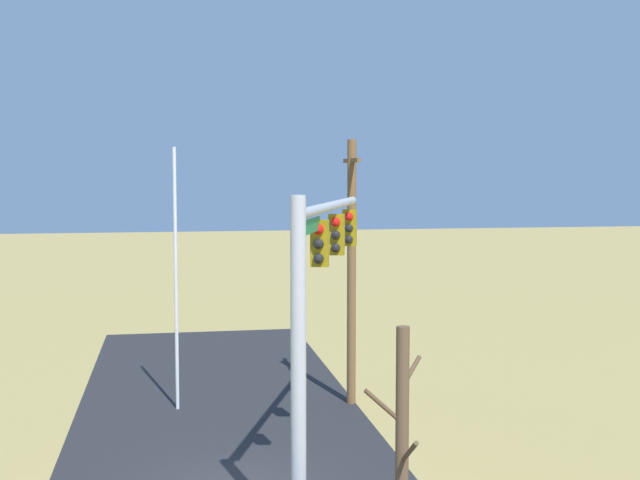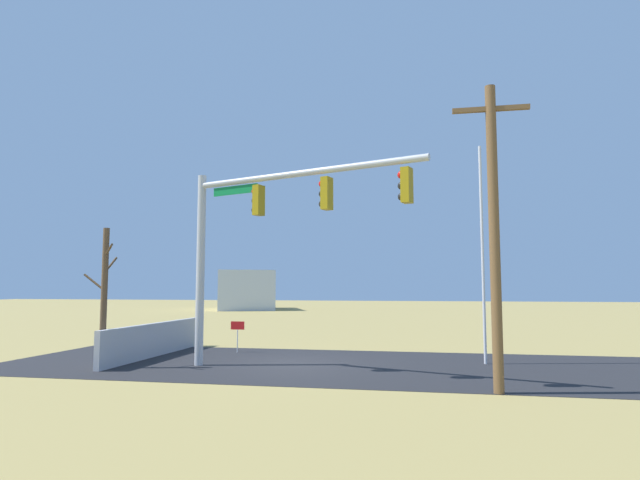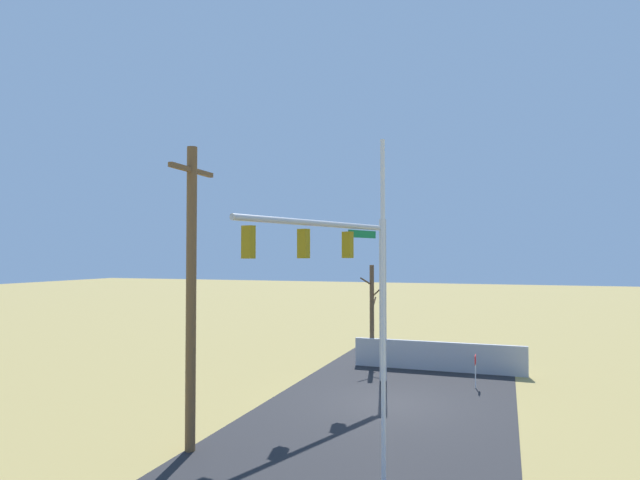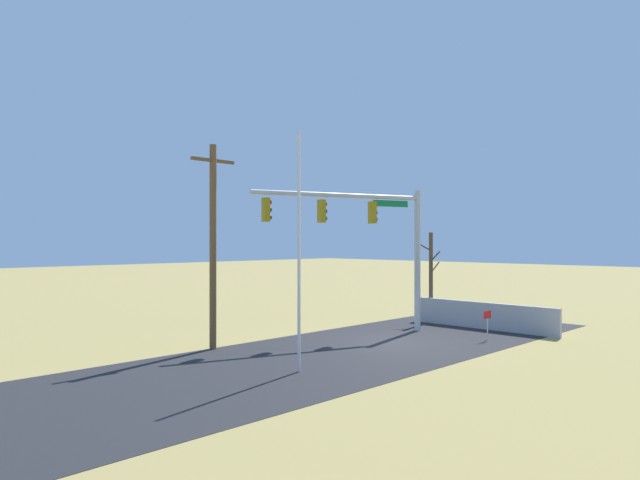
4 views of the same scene
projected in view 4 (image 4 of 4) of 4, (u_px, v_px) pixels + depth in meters
name	position (u px, v px, depth m)	size (l,w,h in m)	color
ground_plane	(393.00, 342.00, 22.95)	(160.00, 160.00, 0.00)	#9E894C
road_surface	(324.00, 356.00, 20.10)	(28.00, 8.00, 0.01)	#232326
sidewalk_corner	(430.00, 328.00, 26.48)	(6.00, 6.00, 0.01)	#B7B5AD
retaining_fence	(482.00, 316.00, 26.31)	(0.20, 7.26, 1.24)	#A8A8AD
signal_mast	(370.00, 229.00, 24.67)	(7.72, 2.86, 6.38)	#B2B5BA
flagpole	(299.00, 252.00, 17.63)	(0.10, 0.10, 7.49)	silver
utility_pole	(213.00, 243.00, 21.37)	(1.90, 0.26, 7.72)	brown
bare_tree	(431.00, 276.00, 28.57)	(1.27, 1.02, 4.51)	brown
open_sign	(488.00, 318.00, 23.25)	(0.56, 0.04, 1.22)	silver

